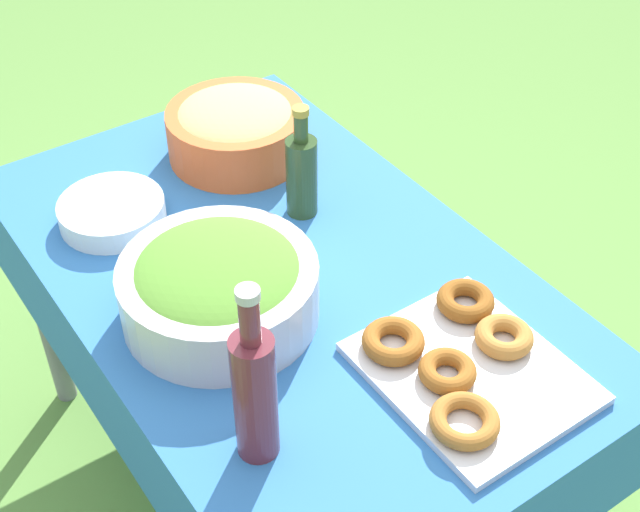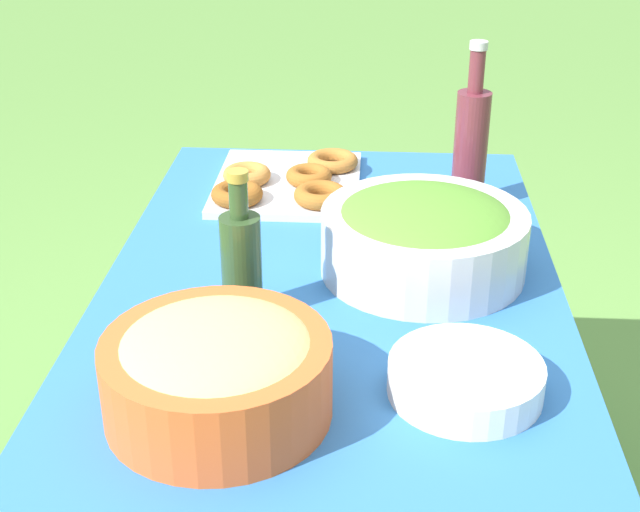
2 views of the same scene
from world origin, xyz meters
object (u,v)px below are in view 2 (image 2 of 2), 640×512
plate_stack (465,378)px  wine_bottle (471,144)px  donut_platter (289,182)px  olive_oil_bottle (241,261)px  salad_bowl (424,235)px  pasta_bowl (217,369)px

plate_stack → wine_bottle: wine_bottle is taller
donut_platter → olive_oil_bottle: (-0.51, 0.02, 0.08)m
plate_stack → donut_platter: bearing=23.7°
salad_bowl → donut_platter: size_ratio=0.95×
olive_oil_bottle → wine_bottle: bearing=-40.3°
salad_bowl → wine_bottle: 0.31m
donut_platter → olive_oil_bottle: size_ratio=1.51×
salad_bowl → wine_bottle: size_ratio=1.06×
plate_stack → wine_bottle: size_ratio=0.64×
pasta_bowl → olive_oil_bottle: (0.25, 0.00, 0.03)m
plate_stack → olive_oil_bottle: bearing=60.4°
wine_bottle → olive_oil_bottle: bearing=139.7°
donut_platter → plate_stack: size_ratio=1.73×
pasta_bowl → salad_bowl: bearing=-34.0°
plate_stack → olive_oil_bottle: 0.39m
donut_platter → wine_bottle: bearing=-99.2°
donut_platter → olive_oil_bottle: bearing=177.4°
pasta_bowl → donut_platter: (0.76, -0.02, -0.05)m
wine_bottle → salad_bowl: bearing=160.9°
olive_oil_bottle → salad_bowl: bearing=-59.6°
olive_oil_bottle → pasta_bowl: bearing=-179.2°
salad_bowl → plate_stack: (-0.36, -0.04, -0.05)m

